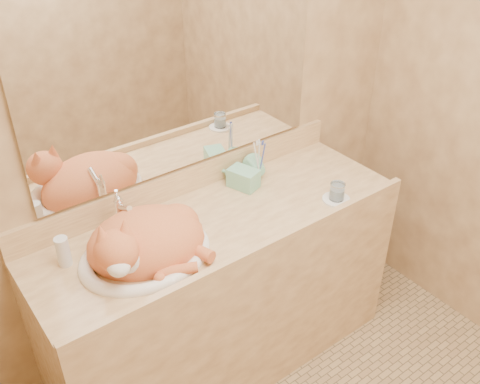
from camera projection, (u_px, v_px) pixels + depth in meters
wall_back at (180, 108)px, 2.17m from camera, size 2.40×0.02×2.50m
vanity_counter at (223, 294)px, 2.44m from camera, size 1.60×0.55×0.85m
mirror at (180, 76)px, 2.09m from camera, size 1.30×0.02×0.80m
sink_basin at (144, 240)px, 1.97m from camera, size 0.56×0.49×0.16m
faucet at (120, 213)px, 2.09m from camera, size 0.06×0.13×0.18m
cat at (143, 240)px, 1.96m from camera, size 0.53×0.47×0.25m
soap_dispenser at (256, 172)px, 2.33m from camera, size 0.11×0.11×0.20m
toothbrush_cup at (259, 172)px, 2.43m from camera, size 0.12×0.12×0.09m
toothbrushes at (260, 157)px, 2.39m from camera, size 0.03×0.03×0.21m
saucer at (336, 200)px, 2.32m from camera, size 0.12×0.12×0.01m
water_glass at (337, 191)px, 2.30m from camera, size 0.06×0.06×0.08m
lotion_bottle at (63, 252)px, 1.94m from camera, size 0.05×0.05×0.12m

